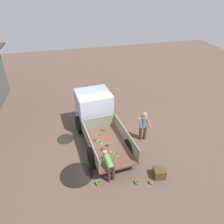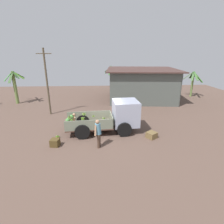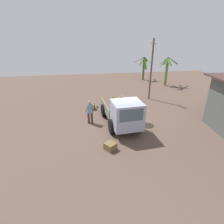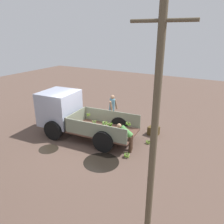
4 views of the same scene
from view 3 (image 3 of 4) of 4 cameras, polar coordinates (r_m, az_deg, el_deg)
The scene contains 14 objects.
ground at distance 12.95m, azimuth 3.10°, elevation -3.35°, with size 36.00×36.00×0.00m, color brown.
mud_patch_0 at distance 12.72m, azimuth 11.58°, elevation -4.35°, with size 0.89×0.89×0.01m, color black.
mud_patch_1 at distance 14.90m, azimuth 7.13°, elevation 0.29°, with size 1.48×1.48×0.01m, color black.
cargo_truck at distance 11.44m, azimuth 4.12°, elevation -0.76°, with size 5.07×2.41×2.18m.
utility_pole at distance 17.42m, azimuth 12.70°, elevation 13.45°, with size 1.25×0.16×5.67m.
banana_palm_2 at distance 23.29m, azimuth 17.40°, elevation 12.79°, with size 2.20×2.38×3.46m.
banana_palm_3 at distance 25.76m, azimuth 10.31°, elevation 14.11°, with size 2.33×2.30×3.14m.
person_foreground_visitor at distance 12.54m, azimuth -7.21°, elevation 0.34°, with size 0.42×0.69×1.71m.
person_worker_loading at distance 14.74m, azimuth 1.77°, elevation 3.36°, with size 0.76×0.67×1.28m.
banana_bunch_on_ground_0 at distance 15.55m, azimuth -4.83°, elevation 1.76°, with size 0.21×0.20×0.16m.
banana_bunch_on_ground_1 at distance 15.43m, azimuth -2.67°, elevation 1.69°, with size 0.27×0.26×0.18m.
banana_bunch_on_ground_2 at distance 15.34m, azimuth 3.40°, elevation 1.59°, with size 0.27×0.27×0.20m.
wooden_crate_0 at distance 15.21m, azimuth -6.56°, elevation 1.71°, with size 0.48×0.48×0.44m, color #4E3C1D.
wooden_crate_1 at distance 9.97m, azimuth -0.54°, elevation -11.10°, with size 0.57×0.57×0.40m, color brown.
Camera 3 is at (11.25, -2.49, 5.91)m, focal length 28.00 mm.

